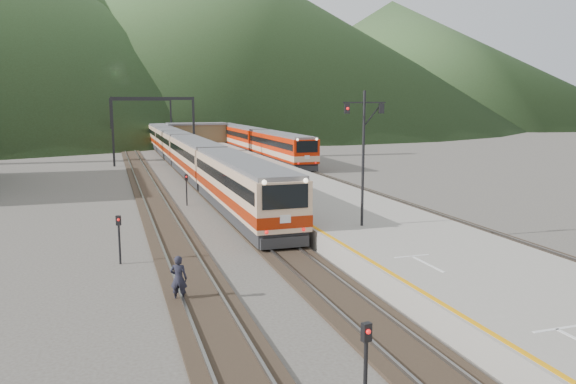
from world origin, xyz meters
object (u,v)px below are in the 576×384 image
object	(u,v)px
second_train	(243,138)
worker	(179,279)
main_train	(173,144)
signal_mast	(363,144)

from	to	relation	value
second_train	worker	distance (m)	65.56
main_train	signal_mast	bearing A→B (deg)	-84.86
second_train	main_train	bearing A→B (deg)	-141.49
second_train	worker	world-z (taller)	second_train
signal_mast	worker	size ratio (longest dim) A/B	3.95
second_train	signal_mast	xyz separation A→B (m)	(-7.15, -57.50, 3.28)
second_train	worker	bearing A→B (deg)	-105.30
worker	main_train	bearing A→B (deg)	-74.43
signal_mast	second_train	bearing A→B (deg)	82.91
second_train	signal_mast	bearing A→B (deg)	-97.09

